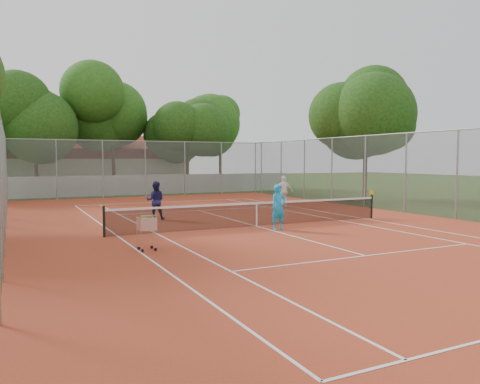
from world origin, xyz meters
name	(u,v)px	position (x,y,z in m)	size (l,w,h in m)	color
ground	(257,227)	(0.00, 0.00, 0.00)	(120.00, 120.00, 0.00)	#1E380F
court_pad	(257,227)	(0.00, 0.00, 0.01)	(18.00, 34.00, 0.02)	#AF3F22
court_lines	(257,226)	(0.00, 0.00, 0.02)	(10.98, 23.78, 0.01)	white
tennis_net	(257,214)	(0.00, 0.00, 0.51)	(11.88, 0.10, 0.98)	black
perimeter_fence	(257,177)	(0.00, 0.00, 2.00)	(18.00, 34.00, 4.00)	slate
boundary_wall	(139,185)	(0.00, 19.00, 0.75)	(26.00, 0.30, 1.50)	silver
clubhouse	(91,165)	(-2.00, 29.00, 2.20)	(16.40, 9.00, 4.40)	beige
tropical_trees	(129,131)	(0.00, 22.00, 5.00)	(29.00, 19.00, 10.00)	#16380E
player_near	(279,207)	(0.31, -1.18, 0.88)	(0.63, 0.41, 1.73)	#1A9CDD
player_far_left	(155,200)	(-3.02, 3.89, 0.87)	(0.82, 0.64, 1.69)	#1A194D
player_far_right	(284,191)	(5.04, 6.13, 0.89)	(1.02, 0.43, 1.75)	white
ball_hopper	(147,233)	(-5.24, -3.00, 0.56)	(0.52, 0.52, 1.08)	silver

